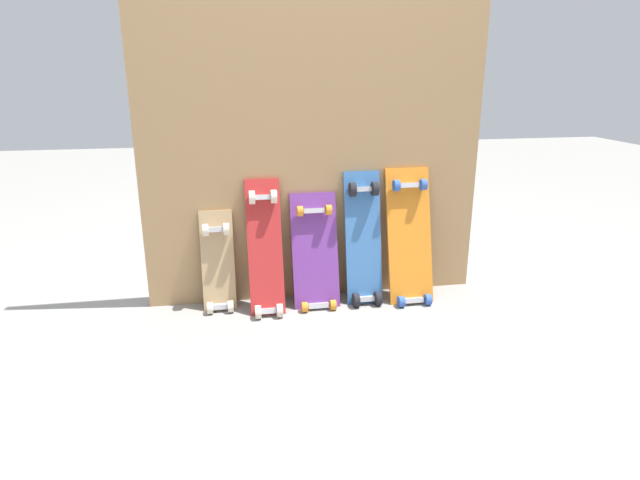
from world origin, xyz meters
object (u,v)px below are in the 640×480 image
Objects in this scene: skateboard_purple at (315,258)px; skateboard_orange at (410,243)px; skateboard_natural at (218,268)px; skateboard_red at (265,254)px; skateboard_blue at (364,244)px.

skateboard_orange is at bearing -1.73° from skateboard_purple.
skateboard_natural is at bearing 177.27° from skateboard_orange.
skateboard_red is 0.50m from skateboard_blue.
skateboard_red is 0.98× the size of skateboard_blue.
skateboard_orange is (0.97, -0.05, 0.09)m from skateboard_natural.
skateboard_blue is at bearing 1.25° from skateboard_purple.
skateboard_orange reaches higher than skateboard_red.
skateboard_red is 0.26m from skateboard_purple.
skateboard_orange reaches higher than skateboard_blue.
skateboard_red is 0.95× the size of skateboard_orange.
skateboard_blue is at bearing 3.01° from skateboard_red.
skateboard_natural is at bearing 177.96° from skateboard_blue.
skateboard_blue is (0.73, -0.03, 0.09)m from skateboard_natural.
skateboard_blue is 0.98× the size of skateboard_orange.
skateboard_purple reaches higher than skateboard_natural.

